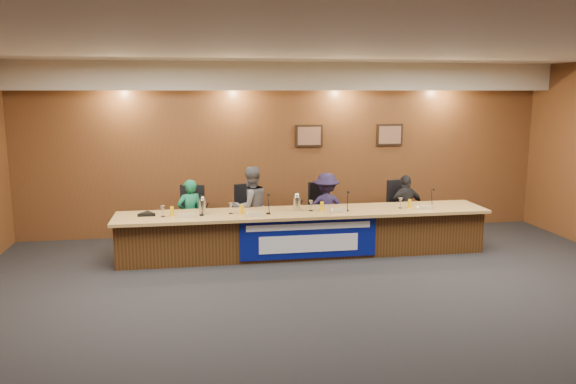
% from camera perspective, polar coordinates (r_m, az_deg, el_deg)
% --- Properties ---
extents(floor, '(10.00, 10.00, 0.00)m').
position_cam_1_polar(floor, '(7.23, 5.32, -11.66)').
color(floor, black).
rests_on(floor, ground).
extents(ceiling, '(10.00, 8.00, 0.04)m').
position_cam_1_polar(ceiling, '(6.73, 5.78, 14.51)').
color(ceiling, silver).
rests_on(ceiling, wall_back).
extents(wall_back, '(10.00, 0.04, 3.20)m').
position_cam_1_polar(wall_back, '(10.68, 0.00, 4.37)').
color(wall_back, brown).
rests_on(wall_back, floor).
extents(soffit, '(10.00, 0.50, 0.50)m').
position_cam_1_polar(soffit, '(10.38, 0.23, 11.66)').
color(soffit, beige).
rests_on(soffit, wall_back).
extents(dais_body, '(6.00, 0.80, 0.70)m').
position_cam_1_polar(dais_body, '(9.35, 1.62, -4.27)').
color(dais_body, '#442911').
rests_on(dais_body, floor).
extents(dais_top, '(6.10, 0.95, 0.05)m').
position_cam_1_polar(dais_top, '(9.22, 1.69, -2.09)').
color(dais_top, '#AB8449').
rests_on(dais_top, dais_body).
extents(banner, '(2.20, 0.02, 0.65)m').
position_cam_1_polar(banner, '(8.95, 2.13, -4.74)').
color(banner, '#050E6A').
rests_on(banner, dais_body).
extents(banner_text_upper, '(2.00, 0.01, 0.10)m').
position_cam_1_polar(banner_text_upper, '(8.89, 2.15, -3.52)').
color(banner_text_upper, silver).
rests_on(banner_text_upper, banner).
extents(banner_text_lower, '(1.60, 0.01, 0.28)m').
position_cam_1_polar(banner_text_lower, '(8.96, 2.14, -5.26)').
color(banner_text_lower, silver).
rests_on(banner_text_lower, banner).
extents(wall_photo_left, '(0.52, 0.04, 0.42)m').
position_cam_1_polar(wall_photo_left, '(10.70, 2.15, 5.72)').
color(wall_photo_left, black).
rests_on(wall_photo_left, wall_back).
extents(wall_photo_right, '(0.52, 0.04, 0.42)m').
position_cam_1_polar(wall_photo_right, '(11.14, 10.29, 5.74)').
color(wall_photo_right, black).
rests_on(wall_photo_right, wall_back).
extents(panelist_a, '(0.52, 0.43, 1.22)m').
position_cam_1_polar(panelist_a, '(9.71, -9.93, -2.30)').
color(panelist_a, '#116342').
rests_on(panelist_a, floor).
extents(panelist_b, '(0.84, 0.76, 1.42)m').
position_cam_1_polar(panelist_b, '(9.73, -3.80, -1.54)').
color(panelist_b, '#545359').
rests_on(panelist_b, floor).
extents(panelist_c, '(0.87, 0.56, 1.28)m').
position_cam_1_polar(panelist_c, '(9.96, 3.90, -1.69)').
color(panelist_c, '#1A1433').
rests_on(panelist_c, floor).
extents(panelist_d, '(0.73, 0.37, 1.20)m').
position_cam_1_polar(panelist_d, '(10.40, 11.87, -1.58)').
color(panelist_d, black).
rests_on(panelist_d, floor).
extents(office_chair_a, '(0.57, 0.57, 0.08)m').
position_cam_1_polar(office_chair_a, '(9.83, -9.90, -2.92)').
color(office_chair_a, black).
rests_on(office_chair_a, floor).
extents(office_chair_b, '(0.59, 0.59, 0.08)m').
position_cam_1_polar(office_chair_b, '(9.87, -3.84, -2.73)').
color(office_chair_b, black).
rests_on(office_chair_b, floor).
extents(office_chair_c, '(0.60, 0.60, 0.08)m').
position_cam_1_polar(office_chair_c, '(10.09, 3.76, -2.45)').
color(office_chair_c, black).
rests_on(office_chair_c, floor).
extents(office_chair_d, '(0.61, 0.61, 0.08)m').
position_cam_1_polar(office_chair_d, '(10.52, 11.65, -2.12)').
color(office_chair_d, black).
rests_on(office_chair_d, floor).
extents(nameplate_a, '(0.24, 0.08, 0.10)m').
position_cam_1_polar(nameplate_a, '(8.82, -10.11, -2.35)').
color(nameplate_a, white).
rests_on(nameplate_a, dais_top).
extents(microphone_a, '(0.07, 0.07, 0.02)m').
position_cam_1_polar(microphone_a, '(8.97, -8.76, -2.32)').
color(microphone_a, black).
rests_on(microphone_a, dais_top).
extents(juice_glass_a, '(0.06, 0.06, 0.15)m').
position_cam_1_polar(juice_glass_a, '(9.01, -11.71, -1.94)').
color(juice_glass_a, '#E3A805').
rests_on(juice_glass_a, dais_top).
extents(water_glass_a, '(0.08, 0.08, 0.18)m').
position_cam_1_polar(water_glass_a, '(8.98, -12.61, -1.92)').
color(water_glass_a, silver).
rests_on(water_glass_a, dais_top).
extents(nameplate_b, '(0.24, 0.08, 0.10)m').
position_cam_1_polar(nameplate_b, '(8.81, -3.32, -2.22)').
color(nameplate_b, white).
rests_on(nameplate_b, dais_top).
extents(microphone_b, '(0.07, 0.07, 0.02)m').
position_cam_1_polar(microphone_b, '(8.99, -2.02, -2.18)').
color(microphone_b, black).
rests_on(microphone_b, dais_top).
extents(juice_glass_b, '(0.06, 0.06, 0.15)m').
position_cam_1_polar(juice_glass_b, '(9.00, -4.72, -1.78)').
color(juice_glass_b, '#E3A805').
rests_on(juice_glass_b, dais_top).
extents(water_glass_b, '(0.08, 0.08, 0.18)m').
position_cam_1_polar(water_glass_b, '(9.03, -5.84, -1.66)').
color(water_glass_b, silver).
rests_on(water_glass_b, dais_top).
extents(nameplate_c, '(0.24, 0.08, 0.10)m').
position_cam_1_polar(nameplate_c, '(9.12, 5.28, -1.82)').
color(nameplate_c, white).
rests_on(nameplate_c, dais_top).
extents(microphone_c, '(0.07, 0.07, 0.02)m').
position_cam_1_polar(microphone_c, '(9.26, 5.98, -1.86)').
color(microphone_c, black).
rests_on(microphone_c, dais_top).
extents(juice_glass_c, '(0.06, 0.06, 0.15)m').
position_cam_1_polar(juice_glass_c, '(9.24, 3.47, -1.45)').
color(juice_glass_c, '#E3A805').
rests_on(juice_glass_c, dais_top).
extents(water_glass_c, '(0.08, 0.08, 0.18)m').
position_cam_1_polar(water_glass_c, '(9.19, 2.35, -1.39)').
color(water_glass_c, silver).
rests_on(water_glass_c, dais_top).
extents(nameplate_d, '(0.24, 0.08, 0.10)m').
position_cam_1_polar(nameplate_d, '(9.57, 13.78, -1.50)').
color(nameplate_d, white).
rests_on(nameplate_d, dais_top).
extents(microphone_d, '(0.07, 0.07, 0.02)m').
position_cam_1_polar(microphone_d, '(9.76, 14.26, -1.50)').
color(microphone_d, black).
rests_on(microphone_d, dais_top).
extents(juice_glass_d, '(0.06, 0.06, 0.15)m').
position_cam_1_polar(juice_glass_d, '(9.63, 12.26, -1.18)').
color(juice_glass_d, '#E3A805').
rests_on(juice_glass_d, dais_top).
extents(water_glass_d, '(0.08, 0.08, 0.18)m').
position_cam_1_polar(water_glass_d, '(9.59, 11.35, -1.11)').
color(water_glass_d, silver).
rests_on(water_glass_d, dais_top).
extents(carafe_left, '(0.12, 0.12, 0.24)m').
position_cam_1_polar(carafe_left, '(9.03, -8.69, -1.53)').
color(carafe_left, silver).
rests_on(carafe_left, dais_top).
extents(carafe_mid, '(0.12, 0.12, 0.23)m').
position_cam_1_polar(carafe_mid, '(9.21, 0.90, -1.21)').
color(carafe_mid, silver).
rests_on(carafe_mid, dais_top).
extents(speakerphone, '(0.32, 0.32, 0.05)m').
position_cam_1_polar(speakerphone, '(9.14, -14.15, -2.19)').
color(speakerphone, black).
rests_on(speakerphone, dais_top).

